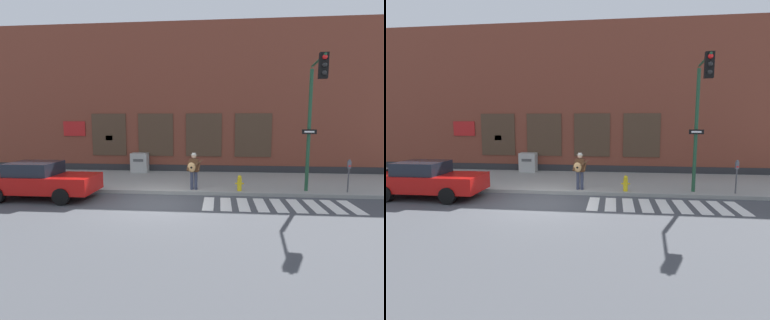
# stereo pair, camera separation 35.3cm
# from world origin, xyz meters

# --- Properties ---
(ground_plane) EXTENTS (160.00, 160.00, 0.00)m
(ground_plane) POSITION_xyz_m (0.00, 0.00, 0.00)
(ground_plane) COLOR #424449
(sidewalk) EXTENTS (28.00, 5.33, 0.16)m
(sidewalk) POSITION_xyz_m (0.00, 4.14, 0.08)
(sidewalk) COLOR gray
(sidewalk) RESTS_ON ground
(building_backdrop) EXTENTS (28.00, 4.06, 8.98)m
(building_backdrop) POSITION_xyz_m (-0.00, 8.80, 4.48)
(building_backdrop) COLOR brown
(building_backdrop) RESTS_ON ground
(crosswalk) EXTENTS (5.78, 1.90, 0.01)m
(crosswalk) POSITION_xyz_m (4.69, 0.18, 0.01)
(crosswalk) COLOR silver
(crosswalk) RESTS_ON ground
(red_car) EXTENTS (4.60, 1.99, 1.53)m
(red_car) POSITION_xyz_m (-5.00, 0.35, 0.77)
(red_car) COLOR #B20F0C
(red_car) RESTS_ON ground
(busker) EXTENTS (0.71, 0.54, 1.66)m
(busker) POSITION_xyz_m (1.27, 1.90, 1.10)
(busker) COLOR #33384C
(busker) RESTS_ON sidewalk
(traffic_light) EXTENTS (0.69, 2.49, 5.41)m
(traffic_light) POSITION_xyz_m (6.14, 1.21, 3.85)
(traffic_light) COLOR #1E472D
(traffic_light) RESTS_ON sidewalk
(parking_meter) EXTENTS (0.13, 0.11, 1.44)m
(parking_meter) POSITION_xyz_m (7.93, 1.95, 1.10)
(parking_meter) COLOR #47474C
(parking_meter) RESTS_ON sidewalk
(utility_box) EXTENTS (1.00, 0.72, 1.14)m
(utility_box) POSITION_xyz_m (-2.38, 6.35, 0.73)
(utility_box) COLOR #ADADA8
(utility_box) RESTS_ON sidewalk
(fire_hydrant) EXTENTS (0.38, 0.20, 0.70)m
(fire_hydrant) POSITION_xyz_m (3.31, 1.83, 0.50)
(fire_hydrant) COLOR gold
(fire_hydrant) RESTS_ON sidewalk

